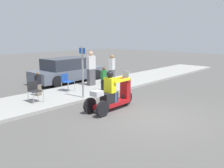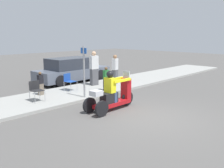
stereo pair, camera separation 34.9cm
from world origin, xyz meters
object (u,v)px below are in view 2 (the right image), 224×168
spectator_mid_group (94,69)px  spectator_far_back (115,70)px  motorcycle_trike (112,96)px  spectator_near_curb (41,84)px  folding_chair_curbside (36,89)px  parked_car_lot_far (72,70)px  folding_chair_set_back (69,80)px  spectator_end_of_line (106,79)px  street_sign (84,70)px

spectator_mid_group → spectator_far_back: 1.21m
motorcycle_trike → spectator_near_curb: size_ratio=2.19×
spectator_far_back → folding_chair_curbside: bearing=-177.7°
spectator_far_back → parked_car_lot_far: (-0.92, 2.69, -0.20)m
motorcycle_trike → spectator_mid_group: spectator_mid_group is taller
spectator_near_curb → spectator_far_back: bearing=-7.7°
spectator_far_back → folding_chair_set_back: spectator_far_back is taller
parked_car_lot_far → folding_chair_set_back: bearing=-129.6°
motorcycle_trike → spectator_end_of_line: motorcycle_trike is taller
spectator_mid_group → folding_chair_set_back: 1.75m
folding_chair_set_back → street_sign: bearing=-102.6°
motorcycle_trike → spectator_near_curb: bearing=104.0°
spectator_near_curb → parked_car_lot_far: parked_car_lot_far is taller
folding_chair_set_back → parked_car_lot_far: (1.88, 2.27, 0.06)m
folding_chair_set_back → spectator_mid_group: bearing=2.7°
spectator_end_of_line → spectator_mid_group: bearing=70.0°
spectator_far_back → street_sign: (-3.15, -1.15, 0.43)m
spectator_near_curb → parked_car_lot_far: size_ratio=0.23×
spectator_near_curb → parked_car_lot_far: 3.94m
spectator_near_curb → street_sign: (1.09, -1.72, 0.69)m
street_sign → folding_chair_set_back: bearing=77.4°
spectator_end_of_line → folding_chair_set_back: size_ratio=1.41×
spectator_near_curb → folding_chair_set_back: 1.45m
street_sign → spectator_near_curb: bearing=122.4°
folding_chair_set_back → folding_chair_curbside: bearing=-163.6°
folding_chair_curbside → folding_chair_set_back: same height
motorcycle_trike → parked_car_lot_far: bearing=66.9°
parked_car_lot_far → spectator_mid_group: bearing=-94.4°
parked_car_lot_far → folding_chair_curbside: bearing=-144.1°
spectator_end_of_line → spectator_far_back: 1.88m
spectator_mid_group → spectator_end_of_line: 1.56m
folding_chair_set_back → parked_car_lot_far: 2.95m
spectator_near_curb → spectator_far_back: (4.25, -0.57, 0.26)m
spectator_end_of_line → folding_chair_set_back: spectator_end_of_line is taller
spectator_end_of_line → parked_car_lot_far: size_ratio=0.25×
motorcycle_trike → folding_chair_curbside: size_ratio=2.80×
spectator_end_of_line → street_sign: 1.68m
spectator_mid_group → spectator_end_of_line: spectator_mid_group is taller
spectator_end_of_line → motorcycle_trike: bearing=-130.0°
spectator_near_curb → folding_chair_set_back: bearing=-5.9°
folding_chair_curbside → spectator_mid_group: bearing=10.4°
spectator_near_curb → spectator_far_back: spectator_far_back is taller
parked_car_lot_far → street_sign: bearing=-120.1°
motorcycle_trike → spectator_far_back: bearing=41.8°
spectator_near_curb → folding_chair_set_back: spectator_near_curb is taller
spectator_far_back → folding_chair_set_back: bearing=171.5°
motorcycle_trike → spectator_mid_group: size_ratio=1.27×
spectator_end_of_line → folding_chair_curbside: bearing=167.5°
spectator_mid_group → spectator_end_of_line: bearing=-110.0°
spectator_end_of_line → parked_car_lot_far: parked_car_lot_far is taller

